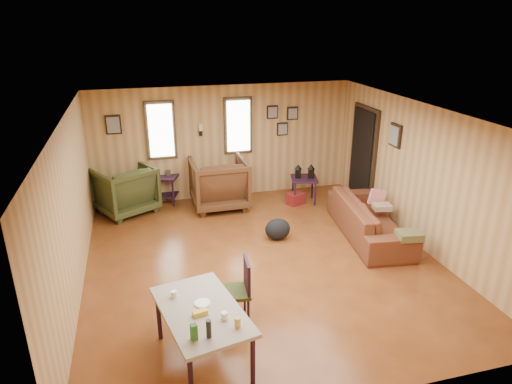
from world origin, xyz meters
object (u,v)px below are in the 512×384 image
sofa (370,213)px  dining_table (202,315)px  recliner_green (125,187)px  end_table (164,184)px  recliner_brown (219,181)px  side_table (304,176)px

sofa → dining_table: 4.15m
recliner_green → end_table: bearing=174.4°
recliner_brown → side_table: (1.77, -0.22, 0.01)m
side_table → dining_table: dining_table is taller
recliner_green → side_table: size_ratio=1.25×
sofa → dining_table: same height
sofa → end_table: 4.26m
sofa → side_table: sofa is taller
sofa → recliner_brown: recliner_brown is taller
recliner_green → end_table: (0.79, 0.33, -0.12)m
end_table → side_table: 2.94m
sofa → side_table: 1.89m
recliner_green → dining_table: bearing=72.0°
end_table → recliner_green: bearing=-157.3°
recliner_green → end_table: size_ratio=1.44×
recliner_brown → side_table: size_ratio=1.34×
recliner_green → end_table: 0.87m
side_table → dining_table: 5.05m
end_table → sofa: bearing=-36.8°
sofa → recliner_green: bearing=69.4°
end_table → side_table: side_table is taller
recliner_brown → recliner_green: 1.88m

